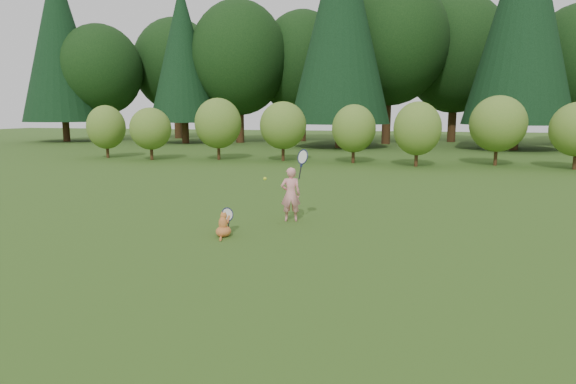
% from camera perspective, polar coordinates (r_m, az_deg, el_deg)
% --- Properties ---
extents(ground, '(100.00, 100.00, 0.00)m').
position_cam_1_polar(ground, '(8.63, -2.59, -5.39)').
color(ground, '#264C15').
rests_on(ground, ground).
extents(shrub_row, '(28.00, 3.00, 2.80)m').
position_cam_1_polar(shrub_row, '(21.14, 7.59, 7.18)').
color(shrub_row, '#4C7C26').
rests_on(shrub_row, ground).
extents(woodland_backdrop, '(48.00, 10.00, 15.00)m').
position_cam_1_polar(woodland_backdrop, '(31.53, 10.04, 18.98)').
color(woodland_backdrop, black).
rests_on(woodland_backdrop, ground).
extents(child, '(0.66, 0.46, 1.66)m').
position_cam_1_polar(child, '(9.78, 0.37, -0.13)').
color(child, pink).
rests_on(child, ground).
extents(cat, '(0.34, 0.66, 0.61)m').
position_cam_1_polar(cat, '(8.72, -7.65, -3.74)').
color(cat, '#B97023').
rests_on(cat, ground).
extents(tennis_ball, '(0.06, 0.06, 0.06)m').
position_cam_1_polar(tennis_ball, '(8.32, -2.75, 1.60)').
color(tennis_ball, '#C8CE18').
rests_on(tennis_ball, ground).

